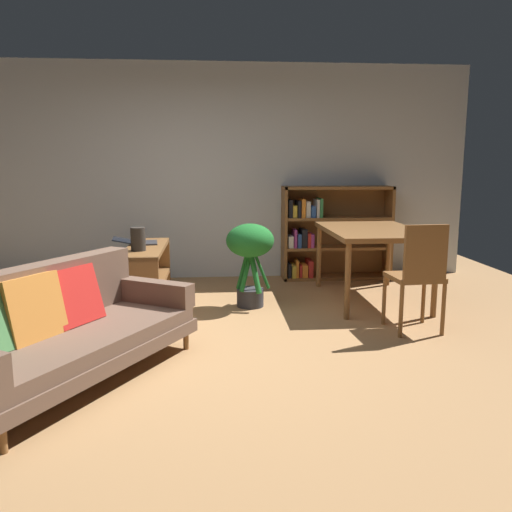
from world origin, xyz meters
The scene contains 10 objects.
ground_plane centered at (0.00, 0.00, 0.00)m, with size 8.16×8.16×0.00m, color #A87A4C.
back_wall_panel centered at (0.00, 2.70, 1.35)m, with size 6.80×0.10×2.70m, color silver.
fabric_couch centered at (-0.95, -0.54, 0.37)m, with size 1.65×2.01×0.77m.
media_console centered at (-0.58, 1.32, 0.30)m, with size 0.38×1.30×0.62m.
open_laptop centered at (-0.69, 1.53, 0.64)m, with size 0.49×0.35×0.07m.
desk_speaker centered at (-0.62, 1.07, 0.74)m, with size 0.14×0.14×0.23m.
potted_floor_plant centered at (0.49, 1.20, 0.59)m, with size 0.49×0.49×0.86m.
dining_table centered at (1.80, 1.34, 0.71)m, with size 0.95×1.45×0.78m.
dining_chair_near centered at (1.88, 0.22, 0.54)m, with size 0.45×0.43×0.97m.
bookshelf centered at (1.59, 2.50, 0.58)m, with size 1.39×0.36×1.18m.
Camera 1 is at (0.12, -4.04, 1.47)m, focal length 36.58 mm.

